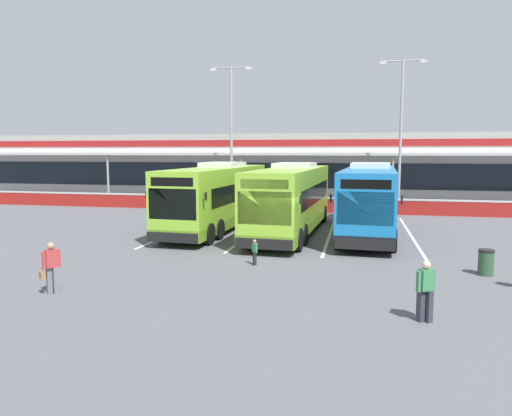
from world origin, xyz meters
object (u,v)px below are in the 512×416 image
(pedestrian_child, at_px, (255,251))
(litter_bin, at_px, (486,262))
(coach_bus_centre, at_px, (369,201))
(lamp_post_centre, at_px, (401,125))
(coach_bus_leftmost, at_px, (218,198))
(coach_bus_left_centre, at_px, (291,200))
(lamp_post_west, at_px, (231,127))
(pedestrian_with_handbag, at_px, (51,267))
(pedestrian_near_bin, at_px, (425,289))

(pedestrian_child, height_order, litter_bin, pedestrian_child)
(coach_bus_centre, xyz_separation_m, litter_bin, (3.90, -8.10, -1.32))
(litter_bin, bearing_deg, lamp_post_centre, 94.77)
(coach_bus_leftmost, height_order, coach_bus_left_centre, same)
(coach_bus_centre, height_order, lamp_post_west, lamp_post_west)
(coach_bus_centre, bearing_deg, pedestrian_with_handbag, -126.49)
(lamp_post_west, bearing_deg, coach_bus_centre, -45.46)
(pedestrian_child, height_order, lamp_post_west, lamp_post_west)
(coach_bus_leftmost, xyz_separation_m, pedestrian_near_bin, (9.55, -13.36, -0.91))
(lamp_post_centre, bearing_deg, coach_bus_centre, -102.77)
(lamp_post_west, bearing_deg, pedestrian_near_bin, -64.34)
(coach_bus_leftmost, relative_size, coach_bus_left_centre, 1.00)
(coach_bus_centre, height_order, litter_bin, coach_bus_centre)
(coach_bus_centre, height_order, pedestrian_near_bin, coach_bus_centre)
(coach_bus_leftmost, distance_m, lamp_post_centre, 15.72)
(coach_bus_centre, relative_size, pedestrian_child, 12.21)
(coach_bus_left_centre, xyz_separation_m, pedestrian_near_bin, (5.23, -12.74, -0.91))
(pedestrian_with_handbag, xyz_separation_m, lamp_post_west, (-0.61, 23.93, 5.43))
(coach_bus_left_centre, relative_size, pedestrian_child, 12.21)
(coach_bus_leftmost, xyz_separation_m, lamp_post_centre, (10.78, 10.53, 4.50))
(pedestrian_child, height_order, pedestrian_near_bin, pedestrian_near_bin)
(lamp_post_centre, distance_m, litter_bin, 19.46)
(coach_bus_left_centre, relative_size, lamp_post_west, 1.11)
(coach_bus_leftmost, distance_m, lamp_post_west, 11.83)
(pedestrian_child, bearing_deg, coach_bus_centre, 61.57)
(lamp_post_centre, relative_size, litter_bin, 11.83)
(coach_bus_left_centre, height_order, pedestrian_near_bin, coach_bus_left_centre)
(pedestrian_child, bearing_deg, pedestrian_with_handbag, -136.88)
(coach_bus_leftmost, relative_size, pedestrian_child, 12.21)
(pedestrian_child, bearing_deg, lamp_post_west, 107.48)
(pedestrian_near_bin, bearing_deg, coach_bus_left_centre, 112.32)
(coach_bus_leftmost, relative_size, pedestrian_with_handbag, 7.57)
(coach_bus_left_centre, relative_size, coach_bus_centre, 1.00)
(coach_bus_leftmost, bearing_deg, pedestrian_child, -64.34)
(coach_bus_centre, bearing_deg, litter_bin, -64.28)
(pedestrian_with_handbag, distance_m, litter_bin, 14.71)
(coach_bus_centre, bearing_deg, coach_bus_leftmost, -179.13)
(coach_bus_left_centre, height_order, lamp_post_centre, lamp_post_centre)
(coach_bus_left_centre, distance_m, lamp_post_centre, 13.65)
(coach_bus_leftmost, distance_m, coach_bus_left_centre, 4.36)
(lamp_post_west, height_order, lamp_post_centre, same)
(coach_bus_centre, distance_m, lamp_post_centre, 11.58)
(coach_bus_centre, bearing_deg, lamp_post_west, 134.54)
(coach_bus_leftmost, bearing_deg, lamp_post_centre, 44.34)
(pedestrian_with_handbag, height_order, litter_bin, pedestrian_with_handbag)
(pedestrian_near_bin, bearing_deg, coach_bus_centre, 94.79)
(coach_bus_leftmost, height_order, pedestrian_near_bin, coach_bus_leftmost)
(pedestrian_with_handbag, relative_size, lamp_post_centre, 0.15)
(pedestrian_with_handbag, distance_m, lamp_post_centre, 27.21)
(pedestrian_near_bin, bearing_deg, coach_bus_leftmost, 125.55)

